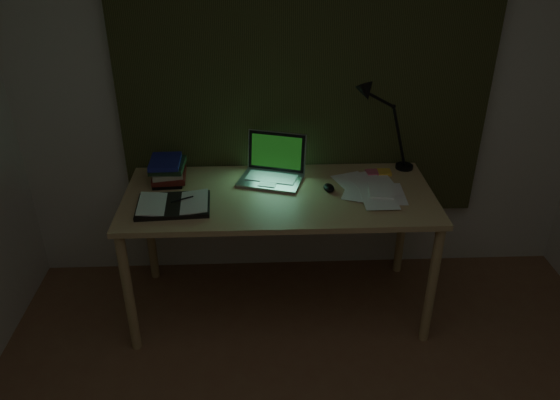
{
  "coord_description": "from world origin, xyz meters",
  "views": [
    {
      "loc": [
        -0.28,
        -1.16,
        2.23
      ],
      "look_at": [
        -0.17,
        1.42,
        0.82
      ],
      "focal_mm": 35.0,
      "sensor_mm": 36.0,
      "label": 1
    }
  ],
  "objects_px": {
    "desk_lamp": "(409,124)",
    "laptop": "(270,162)",
    "desk": "(279,253)",
    "book_stack": "(168,170)",
    "open_textbook": "(173,204)",
    "loose_papers": "(372,190)"
  },
  "relations": [
    {
      "from": "desk",
      "to": "book_stack",
      "type": "xyz_separation_m",
      "value": [
        -0.64,
        0.18,
        0.47
      ]
    },
    {
      "from": "open_textbook",
      "to": "desk_lamp",
      "type": "relative_size",
      "value": 0.67
    },
    {
      "from": "desk",
      "to": "desk_lamp",
      "type": "distance_m",
      "value": 1.08
    },
    {
      "from": "laptop",
      "to": "book_stack",
      "type": "relative_size",
      "value": 1.77
    },
    {
      "from": "book_stack",
      "to": "open_textbook",
      "type": "bearing_deg",
      "value": -77.74
    },
    {
      "from": "book_stack",
      "to": "desk_lamp",
      "type": "relative_size",
      "value": 0.39
    },
    {
      "from": "loose_papers",
      "to": "desk_lamp",
      "type": "distance_m",
      "value": 0.48
    },
    {
      "from": "laptop",
      "to": "loose_papers",
      "type": "bearing_deg",
      "value": 2.91
    },
    {
      "from": "desk",
      "to": "laptop",
      "type": "xyz_separation_m",
      "value": [
        -0.04,
        0.15,
        0.52
      ]
    },
    {
      "from": "desk",
      "to": "desk_lamp",
      "type": "bearing_deg",
      "value": 21.25
    },
    {
      "from": "desk",
      "to": "laptop",
      "type": "distance_m",
      "value": 0.55
    },
    {
      "from": "open_textbook",
      "to": "book_stack",
      "type": "xyz_separation_m",
      "value": [
        -0.07,
        0.31,
        0.06
      ]
    },
    {
      "from": "laptop",
      "to": "open_textbook",
      "type": "xyz_separation_m",
      "value": [
        -0.53,
        -0.28,
        -0.11
      ]
    },
    {
      "from": "open_textbook",
      "to": "laptop",
      "type": "bearing_deg",
      "value": 24.4
    },
    {
      "from": "laptop",
      "to": "loose_papers",
      "type": "distance_m",
      "value": 0.6
    },
    {
      "from": "laptop",
      "to": "book_stack",
      "type": "height_order",
      "value": "laptop"
    },
    {
      "from": "desk_lamp",
      "to": "laptop",
      "type": "bearing_deg",
      "value": -170.33
    },
    {
      "from": "loose_papers",
      "to": "book_stack",
      "type": "bearing_deg",
      "value": 171.56
    },
    {
      "from": "loose_papers",
      "to": "laptop",
      "type": "bearing_deg",
      "value": 165.73
    },
    {
      "from": "desk_lamp",
      "to": "desk",
      "type": "bearing_deg",
      "value": -159.47
    },
    {
      "from": "open_textbook",
      "to": "desk",
      "type": "bearing_deg",
      "value": 9.02
    },
    {
      "from": "book_stack",
      "to": "desk_lamp",
      "type": "bearing_deg",
      "value": 4.98
    }
  ]
}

